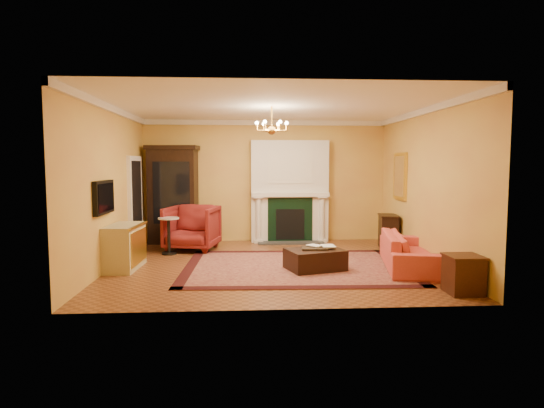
{
  "coord_description": "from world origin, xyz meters",
  "views": [
    {
      "loc": [
        -0.52,
        -8.59,
        1.92
      ],
      "look_at": [
        0.02,
        0.3,
        1.14
      ],
      "focal_mm": 30.0,
      "sensor_mm": 36.0,
      "label": 1
    }
  ],
  "objects": [
    {
      "name": "wall_right",
      "position": [
        3.01,
        0.0,
        1.5
      ],
      "size": [
        0.02,
        5.5,
        3.0
      ],
      "primitive_type": "cube",
      "color": "#DDBF4F",
      "rests_on": "floor"
    },
    {
      "name": "crown_molding",
      "position": [
        0.0,
        0.96,
        2.94
      ],
      "size": [
        6.0,
        5.5,
        0.12
      ],
      "color": "white",
      "rests_on": "ceiling"
    },
    {
      "name": "tv_panel",
      "position": [
        -2.95,
        -0.6,
        1.35
      ],
      "size": [
        0.09,
        0.95,
        0.58
      ],
      "color": "black",
      "rests_on": "wall_left"
    },
    {
      "name": "topiary_right",
      "position": [
        1.34,
        2.53,
        1.45
      ],
      "size": [
        0.15,
        0.15,
        0.4
      ],
      "color": "gray",
      "rests_on": "fireplace"
    },
    {
      "name": "gilt_mirror",
      "position": [
        2.97,
        1.4,
        1.65
      ],
      "size": [
        0.06,
        0.76,
        1.05
      ],
      "color": "gold",
      "rests_on": "wall_right"
    },
    {
      "name": "wall_back",
      "position": [
        0.0,
        2.76,
        1.5
      ],
      "size": [
        6.0,
        0.02,
        3.0
      ],
      "primitive_type": "cube",
      "color": "#DDBF4F",
      "rests_on": "floor"
    },
    {
      "name": "topiary_left",
      "position": [
        0.08,
        2.53,
        1.47
      ],
      "size": [
        0.17,
        0.17,
        0.44
      ],
      "color": "gray",
      "rests_on": "fireplace"
    },
    {
      "name": "leather_ottoman",
      "position": [
        0.75,
        -0.54,
        0.2
      ],
      "size": [
        1.14,
        0.97,
        0.37
      ],
      "primitive_type": "cube",
      "rotation": [
        0.0,
        0.0,
        0.29
      ],
      "color": "black",
      "rests_on": "oriental_rug"
    },
    {
      "name": "ceiling",
      "position": [
        0.0,
        0.0,
        3.01
      ],
      "size": [
        6.0,
        5.5,
        0.02
      ],
      "primitive_type": "cube",
      "color": "white",
      "rests_on": "wall_back"
    },
    {
      "name": "ottoman_tray",
      "position": [
        0.75,
        -0.5,
        0.4
      ],
      "size": [
        0.48,
        0.39,
        0.03
      ],
      "primitive_type": "cube",
      "rotation": [
        0.0,
        0.0,
        -0.05
      ],
      "color": "black",
      "rests_on": "leather_ottoman"
    },
    {
      "name": "wall_left",
      "position": [
        -3.01,
        0.0,
        1.5
      ],
      "size": [
        0.02,
        5.5,
        3.0
      ],
      "primitive_type": "cube",
      "color": "#DDBF4F",
      "rests_on": "floor"
    },
    {
      "name": "fireplace",
      "position": [
        0.6,
        2.57,
        1.19
      ],
      "size": [
        1.9,
        0.7,
        2.5
      ],
      "color": "silver",
      "rests_on": "wall_back"
    },
    {
      "name": "book_b",
      "position": [
        0.89,
        -0.46,
        0.57
      ],
      "size": [
        0.23,
        0.03,
        0.32
      ],
      "primitive_type": "imported",
      "rotation": [
        0.0,
        0.0,
        0.02
      ],
      "color": "gray",
      "rests_on": "ottoman_tray"
    },
    {
      "name": "end_table",
      "position": [
        2.72,
        -2.16,
        0.27
      ],
      "size": [
        0.48,
        0.48,
        0.55
      ],
      "primitive_type": "cube",
      "rotation": [
        0.0,
        0.0,
        -0.01
      ],
      "color": "#38190F",
      "rests_on": "floor"
    },
    {
      "name": "chandelier",
      "position": [
        -0.0,
        0.0,
        2.61
      ],
      "size": [
        0.63,
        0.55,
        0.53
      ],
      "color": "#BC8733",
      "rests_on": "ceiling"
    },
    {
      "name": "doorway",
      "position": [
        -2.95,
        1.7,
        1.05
      ],
      "size": [
        0.08,
        1.05,
        2.1
      ],
      "color": "silver",
      "rests_on": "wall_left"
    },
    {
      "name": "coral_sofa",
      "position": [
        2.52,
        -0.48,
        0.43
      ],
      "size": [
        1.07,
        2.28,
        0.86
      ],
      "primitive_type": "imported",
      "rotation": [
        0.0,
        0.0,
        1.37
      ],
      "color": "#D24942",
      "rests_on": "floor"
    },
    {
      "name": "floor",
      "position": [
        0.0,
        0.0,
        -0.01
      ],
      "size": [
        6.0,
        5.5,
        0.02
      ],
      "primitive_type": "cube",
      "color": "brown",
      "rests_on": "ground"
    },
    {
      "name": "commode",
      "position": [
        -2.73,
        -0.21,
        0.41
      ],
      "size": [
        0.57,
        1.12,
        0.82
      ],
      "primitive_type": "cube",
      "rotation": [
        0.0,
        0.0,
        -0.05
      ],
      "color": "#BDB38A",
      "rests_on": "floor"
    },
    {
      "name": "wall_front",
      "position": [
        0.0,
        -2.76,
        1.5
      ],
      "size": [
        6.0,
        0.02,
        3.0
      ],
      "primitive_type": "cube",
      "color": "#DDBF4F",
      "rests_on": "floor"
    },
    {
      "name": "oriental_rug",
      "position": [
        0.43,
        -0.28,
        0.01
      ],
      "size": [
        4.23,
        3.23,
        0.02
      ],
      "primitive_type": "cube",
      "rotation": [
        0.0,
        0.0,
        -0.03
      ],
      "color": "#490F1A",
      "rests_on": "floor"
    },
    {
      "name": "wingback_armchair",
      "position": [
        -1.69,
        1.55,
        0.55
      ],
      "size": [
        1.25,
        1.2,
        1.1
      ],
      "primitive_type": "imported",
      "rotation": [
        0.0,
        0.0,
        -0.21
      ],
      "color": "maroon",
      "rests_on": "floor"
    },
    {
      "name": "pedestal_table",
      "position": [
        -2.13,
        1.09,
        0.46
      ],
      "size": [
        0.44,
        0.44,
        0.79
      ],
      "color": "black",
      "rests_on": "floor"
    },
    {
      "name": "china_cabinet",
      "position": [
        -2.24,
        2.49,
        1.13
      ],
      "size": [
        1.18,
        0.63,
        2.26
      ],
      "primitive_type": "cube",
      "rotation": [
        0.0,
        0.0,
        -0.1
      ],
      "color": "black",
      "rests_on": "floor"
    },
    {
      "name": "book_a",
      "position": [
        0.7,
        -0.47,
        0.55
      ],
      "size": [
        0.17,
        0.15,
        0.27
      ],
      "primitive_type": "imported",
      "rotation": [
        0.0,
        0.0,
        0.73
      ],
      "color": "gray",
      "rests_on": "ottoman_tray"
    },
    {
      "name": "console_table",
      "position": [
        2.78,
        1.56,
        0.37
      ],
      "size": [
        0.48,
        0.71,
        0.74
      ],
      "primitive_type": "cube",
      "rotation": [
        0.0,
        0.0,
        -0.17
      ],
      "color": "black",
      "rests_on": "floor"
    }
  ]
}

